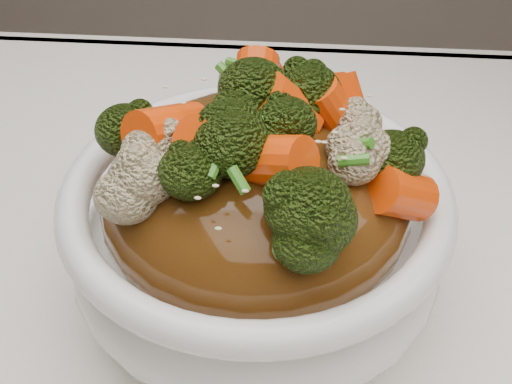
# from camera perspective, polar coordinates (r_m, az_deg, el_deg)

# --- Properties ---
(tablecloth) EXTENTS (1.20, 0.80, 0.04)m
(tablecloth) POSITION_cam_1_polar(r_m,az_deg,el_deg) (0.38, 7.68, -17.71)
(tablecloth) COLOR white
(tablecloth) RESTS_ON dining_table
(bowl) EXTENTS (0.25, 0.25, 0.09)m
(bowl) POSITION_cam_1_polar(r_m,az_deg,el_deg) (0.37, 0.00, -4.01)
(bowl) COLOR white
(bowl) RESTS_ON tablecloth
(sauce_base) EXTENTS (0.20, 0.20, 0.10)m
(sauce_base) POSITION_cam_1_polar(r_m,az_deg,el_deg) (0.35, 0.00, -0.39)
(sauce_base) COLOR #4E2B0D
(sauce_base) RESTS_ON bowl
(carrots) EXTENTS (0.20, 0.20, 0.05)m
(carrots) POSITION_cam_1_polar(r_m,az_deg,el_deg) (0.31, 0.00, 8.74)
(carrots) COLOR #F74508
(carrots) RESTS_ON sauce_base
(broccoli) EXTENTS (0.20, 0.20, 0.05)m
(broccoli) POSITION_cam_1_polar(r_m,az_deg,el_deg) (0.31, 0.00, 8.58)
(broccoli) COLOR black
(broccoli) RESTS_ON sauce_base
(cauliflower) EXTENTS (0.20, 0.20, 0.04)m
(cauliflower) POSITION_cam_1_polar(r_m,az_deg,el_deg) (0.31, 0.00, 8.25)
(cauliflower) COLOR #C8B588
(cauliflower) RESTS_ON sauce_base
(scallions) EXTENTS (0.15, 0.15, 0.02)m
(scallions) POSITION_cam_1_polar(r_m,az_deg,el_deg) (0.31, 0.00, 8.91)
(scallions) COLOR #33791C
(scallions) RESTS_ON sauce_base
(sesame_seeds) EXTENTS (0.18, 0.18, 0.01)m
(sesame_seeds) POSITION_cam_1_polar(r_m,az_deg,el_deg) (0.31, 0.00, 8.91)
(sesame_seeds) COLOR beige
(sesame_seeds) RESTS_ON sauce_base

